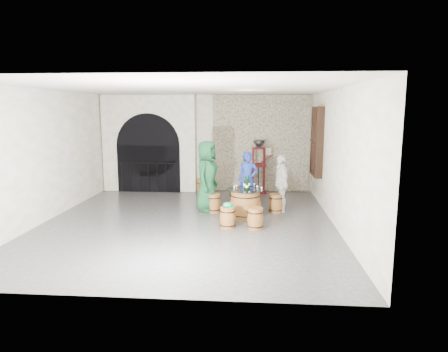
# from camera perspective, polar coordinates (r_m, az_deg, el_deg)

# --- Properties ---
(ground) EXTENTS (8.00, 8.00, 0.00)m
(ground) POSITION_cam_1_polar(r_m,az_deg,el_deg) (9.85, -5.10, -6.57)
(ground) COLOR #2F2F32
(ground) RESTS_ON ground
(wall_back) EXTENTS (8.00, 0.00, 8.00)m
(wall_back) POSITION_cam_1_polar(r_m,az_deg,el_deg) (13.48, -2.40, 4.72)
(wall_back) COLOR silver
(wall_back) RESTS_ON ground
(wall_front) EXTENTS (8.00, 0.00, 8.00)m
(wall_front) POSITION_cam_1_polar(r_m,az_deg,el_deg) (5.68, -11.98, -2.09)
(wall_front) COLOR silver
(wall_front) RESTS_ON ground
(wall_left) EXTENTS (0.00, 8.00, 8.00)m
(wall_left) POSITION_cam_1_polar(r_m,az_deg,el_deg) (10.69, -24.08, 2.66)
(wall_left) COLOR silver
(wall_left) RESTS_ON ground
(wall_right) EXTENTS (0.00, 8.00, 8.00)m
(wall_right) POSITION_cam_1_polar(r_m,az_deg,el_deg) (9.59, 15.86, 2.43)
(wall_right) COLOR silver
(wall_right) RESTS_ON ground
(ceiling) EXTENTS (8.00, 8.00, 0.00)m
(ceiling) POSITION_cam_1_polar(r_m,az_deg,el_deg) (9.48, -5.39, 12.36)
(ceiling) COLOR beige
(ceiling) RESTS_ON wall_back
(stone_facing_panel) EXTENTS (3.20, 0.12, 3.18)m
(stone_facing_panel) POSITION_cam_1_polar(r_m,az_deg,el_deg) (13.33, 5.31, 4.64)
(stone_facing_panel) COLOR gray
(stone_facing_panel) RESTS_ON ground
(arched_opening) EXTENTS (3.10, 0.60, 3.19)m
(arched_opening) POSITION_cam_1_polar(r_m,az_deg,el_deg) (13.58, -10.54, 4.53)
(arched_opening) COLOR silver
(arched_opening) RESTS_ON ground
(shuttered_window) EXTENTS (0.23, 1.10, 2.00)m
(shuttered_window) POSITION_cam_1_polar(r_m,az_deg,el_deg) (11.91, 13.08, 4.82)
(shuttered_window) COLOR black
(shuttered_window) RESTS_ON wall_right
(barrel_table) EXTENTS (0.95, 0.95, 0.73)m
(barrel_table) POSITION_cam_1_polar(r_m,az_deg,el_deg) (10.15, 3.07, -3.95)
(barrel_table) COLOR brown
(barrel_table) RESTS_ON ground
(barrel_stool_left) EXTENTS (0.38, 0.38, 0.50)m
(barrel_stool_left) POSITION_cam_1_polar(r_m,az_deg,el_deg) (10.72, -1.46, -3.86)
(barrel_stool_left) COLOR brown
(barrel_stool_left) RESTS_ON ground
(barrel_stool_far) EXTENTS (0.38, 0.38, 0.50)m
(barrel_stool_far) POSITION_cam_1_polar(r_m,az_deg,el_deg) (11.14, 3.36, -3.36)
(barrel_stool_far) COLOR brown
(barrel_stool_far) RESTS_ON ground
(barrel_stool_right) EXTENTS (0.38, 0.38, 0.50)m
(barrel_stool_right) POSITION_cam_1_polar(r_m,az_deg,el_deg) (10.76, 7.39, -3.88)
(barrel_stool_right) COLOR brown
(barrel_stool_right) RESTS_ON ground
(barrel_stool_near_right) EXTENTS (0.38, 0.38, 0.50)m
(barrel_stool_near_right) POSITION_cam_1_polar(r_m,az_deg,el_deg) (9.24, 4.49, -6.06)
(barrel_stool_near_right) COLOR brown
(barrel_stool_near_right) RESTS_ON ground
(barrel_stool_near_left) EXTENTS (0.38, 0.38, 0.50)m
(barrel_stool_near_left) POSITION_cam_1_polar(r_m,az_deg,el_deg) (9.31, 0.53, -5.93)
(barrel_stool_near_left) COLOR brown
(barrel_stool_near_left) RESTS_ON ground
(green_cap) EXTENTS (0.26, 0.21, 0.12)m
(green_cap) POSITION_cam_1_polar(r_m,az_deg,el_deg) (9.23, 0.55, -4.15)
(green_cap) COLOR #0C874C
(green_cap) RESTS_ON barrel_stool_near_left
(person_green) EXTENTS (0.79, 1.04, 1.90)m
(person_green) POSITION_cam_1_polar(r_m,az_deg,el_deg) (10.71, -2.46, -0.02)
(person_green) COLOR #124124
(person_green) RESTS_ON ground
(person_blue) EXTENTS (0.62, 0.46, 1.56)m
(person_blue) POSITION_cam_1_polar(r_m,az_deg,el_deg) (11.23, 3.44, -0.48)
(person_blue) COLOR navy
(person_blue) RESTS_ON ground
(person_white) EXTENTS (0.55, 0.96, 1.53)m
(person_white) POSITION_cam_1_polar(r_m,az_deg,el_deg) (10.76, 8.15, -1.06)
(person_white) COLOR silver
(person_white) RESTS_ON ground
(wine_bottle_left) EXTENTS (0.08, 0.08, 0.32)m
(wine_bottle_left) POSITION_cam_1_polar(r_m,az_deg,el_deg) (10.09, 3.06, -1.11)
(wine_bottle_left) COLOR black
(wine_bottle_left) RESTS_ON barrel_table
(wine_bottle_center) EXTENTS (0.08, 0.08, 0.32)m
(wine_bottle_center) POSITION_cam_1_polar(r_m,az_deg,el_deg) (9.91, 3.28, -1.31)
(wine_bottle_center) COLOR black
(wine_bottle_center) RESTS_ON barrel_table
(wine_bottle_right) EXTENTS (0.08, 0.08, 0.32)m
(wine_bottle_right) POSITION_cam_1_polar(r_m,az_deg,el_deg) (10.19, 3.52, -1.01)
(wine_bottle_right) COLOR black
(wine_bottle_right) RESTS_ON barrel_table
(tasting_glass_a) EXTENTS (0.05, 0.05, 0.10)m
(tasting_glass_a) POSITION_cam_1_polar(r_m,az_deg,el_deg) (9.95, 1.48, -1.73)
(tasting_glass_a) COLOR #B06722
(tasting_glass_a) RESTS_ON barrel_table
(tasting_glass_b) EXTENTS (0.05, 0.05, 0.10)m
(tasting_glass_b) POSITION_cam_1_polar(r_m,az_deg,el_deg) (10.04, 4.78, -1.66)
(tasting_glass_b) COLOR #B06722
(tasting_glass_b) RESTS_ON barrel_table
(tasting_glass_c) EXTENTS (0.05, 0.05, 0.10)m
(tasting_glass_c) POSITION_cam_1_polar(r_m,az_deg,el_deg) (10.32, 2.90, -1.33)
(tasting_glass_c) COLOR #B06722
(tasting_glass_c) RESTS_ON barrel_table
(tasting_glass_d) EXTENTS (0.05, 0.05, 0.10)m
(tasting_glass_d) POSITION_cam_1_polar(r_m,az_deg,el_deg) (10.36, 4.34, -1.30)
(tasting_glass_d) COLOR #B06722
(tasting_glass_d) RESTS_ON barrel_table
(tasting_glass_e) EXTENTS (0.05, 0.05, 0.10)m
(tasting_glass_e) POSITION_cam_1_polar(r_m,az_deg,el_deg) (9.89, 5.38, -1.84)
(tasting_glass_e) COLOR #B06722
(tasting_glass_e) RESTS_ON barrel_table
(tasting_glass_f) EXTENTS (0.05, 0.05, 0.10)m
(tasting_glass_f) POSITION_cam_1_polar(r_m,az_deg,el_deg) (10.10, 1.81, -1.57)
(tasting_glass_f) COLOR #B06722
(tasting_glass_f) RESTS_ON barrel_table
(side_barrel) EXTENTS (0.43, 0.43, 0.57)m
(side_barrel) POSITION_cam_1_polar(r_m,az_deg,el_deg) (12.54, -3.00, -1.72)
(side_barrel) COLOR brown
(side_barrel) RESTS_ON ground
(corking_press) EXTENTS (0.74, 0.48, 1.74)m
(corking_press) POSITION_cam_1_polar(r_m,az_deg,el_deg) (12.97, 4.98, 1.88)
(corking_press) COLOR #460B10
(corking_press) RESTS_ON ground
(control_box) EXTENTS (0.18, 0.10, 0.22)m
(control_box) POSITION_cam_1_polar(r_m,az_deg,el_deg) (13.28, 6.38, 3.52)
(control_box) COLOR silver
(control_box) RESTS_ON wall_back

